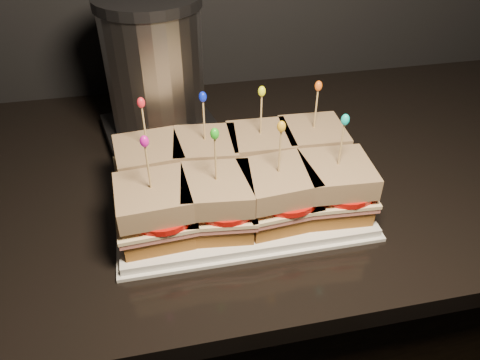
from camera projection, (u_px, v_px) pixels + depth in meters
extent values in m
cube|color=black|center=(345.00, 305.00, 1.20)|extent=(2.67, 0.68, 0.89)
cube|color=black|center=(376.00, 155.00, 0.92)|extent=(2.71, 0.72, 0.03)
cube|color=white|center=(240.00, 202.00, 0.77)|extent=(0.38, 0.24, 0.02)
cube|color=white|center=(240.00, 205.00, 0.77)|extent=(0.40, 0.25, 0.01)
cube|color=#643510|center=(152.00, 182.00, 0.77)|extent=(0.11, 0.11, 0.03)
cube|color=#CC6763|center=(151.00, 173.00, 0.76)|extent=(0.12, 0.11, 0.01)
cube|color=#F9DDA2|center=(151.00, 170.00, 0.76)|extent=(0.12, 0.12, 0.01)
cylinder|color=red|center=(158.00, 167.00, 0.75)|extent=(0.10, 0.10, 0.01)
cube|color=#4F2610|center=(148.00, 155.00, 0.74)|extent=(0.11, 0.11, 0.03)
cylinder|color=tan|center=(145.00, 129.00, 0.71)|extent=(0.00, 0.00, 0.09)
ellipsoid|color=red|center=(141.00, 103.00, 0.68)|extent=(0.01, 0.01, 0.02)
cube|color=#643510|center=(207.00, 175.00, 0.79)|extent=(0.11, 0.11, 0.03)
cube|color=#CC6763|center=(206.00, 167.00, 0.78)|extent=(0.12, 0.12, 0.01)
cube|color=#F9DDA2|center=(206.00, 163.00, 0.77)|extent=(0.12, 0.12, 0.01)
cylinder|color=red|center=(214.00, 161.00, 0.76)|extent=(0.10, 0.10, 0.01)
cube|color=#4F2610|center=(205.00, 149.00, 0.75)|extent=(0.11, 0.11, 0.03)
cylinder|color=tan|center=(204.00, 123.00, 0.73)|extent=(0.00, 0.00, 0.09)
ellipsoid|color=#0A1FE2|center=(203.00, 97.00, 0.70)|extent=(0.01, 0.01, 0.02)
cube|color=#643510|center=(259.00, 169.00, 0.80)|extent=(0.10, 0.10, 0.03)
cube|color=#CC6763|center=(260.00, 160.00, 0.79)|extent=(0.11, 0.11, 0.01)
cube|color=#F9DDA2|center=(260.00, 157.00, 0.79)|extent=(0.11, 0.11, 0.01)
cylinder|color=red|center=(268.00, 154.00, 0.78)|extent=(0.10, 0.10, 0.01)
cube|color=#4F2610|center=(260.00, 142.00, 0.77)|extent=(0.10, 0.10, 0.03)
cylinder|color=tan|center=(261.00, 117.00, 0.74)|extent=(0.00, 0.00, 0.09)
ellipsoid|color=#EDFC17|center=(262.00, 91.00, 0.71)|extent=(0.01, 0.01, 0.02)
cube|color=#643510|center=(310.00, 163.00, 0.82)|extent=(0.10, 0.10, 0.03)
cube|color=#CC6763|center=(311.00, 154.00, 0.81)|extent=(0.11, 0.11, 0.01)
cube|color=#F9DDA2|center=(311.00, 151.00, 0.80)|extent=(0.12, 0.11, 0.01)
cylinder|color=red|center=(320.00, 148.00, 0.79)|extent=(0.10, 0.10, 0.01)
cube|color=#4F2610|center=(313.00, 136.00, 0.78)|extent=(0.11, 0.11, 0.03)
cylinder|color=tan|center=(316.00, 111.00, 0.76)|extent=(0.00, 0.00, 0.09)
ellipsoid|color=orange|center=(318.00, 86.00, 0.73)|extent=(0.01, 0.01, 0.02)
cube|color=#643510|center=(157.00, 226.00, 0.69)|extent=(0.10, 0.10, 0.03)
cube|color=#CC6763|center=(155.00, 217.00, 0.68)|extent=(0.11, 0.11, 0.01)
cube|color=#F9DDA2|center=(155.00, 213.00, 0.67)|extent=(0.12, 0.11, 0.01)
cylinder|color=red|center=(163.00, 211.00, 0.66)|extent=(0.10, 0.10, 0.01)
cube|color=#4F2610|center=(152.00, 197.00, 0.65)|extent=(0.11, 0.11, 0.03)
cylinder|color=tan|center=(148.00, 170.00, 0.63)|extent=(0.00, 0.00, 0.09)
ellipsoid|color=#C71196|center=(144.00, 141.00, 0.60)|extent=(0.01, 0.01, 0.02)
cube|color=#643510|center=(218.00, 217.00, 0.70)|extent=(0.11, 0.11, 0.03)
cube|color=#CC6763|center=(217.00, 208.00, 0.69)|extent=(0.12, 0.12, 0.01)
cube|color=#F9DDA2|center=(217.00, 205.00, 0.69)|extent=(0.12, 0.12, 0.01)
cylinder|color=red|center=(226.00, 202.00, 0.68)|extent=(0.10, 0.10, 0.01)
cube|color=#4F2610|center=(217.00, 189.00, 0.67)|extent=(0.11, 0.11, 0.03)
cylinder|color=tan|center=(216.00, 162.00, 0.64)|extent=(0.00, 0.00, 0.09)
ellipsoid|color=green|center=(215.00, 134.00, 0.61)|extent=(0.01, 0.01, 0.02)
cube|color=#643510|center=(276.00, 209.00, 0.72)|extent=(0.11, 0.11, 0.03)
cube|color=#CC6763|center=(277.00, 200.00, 0.71)|extent=(0.12, 0.11, 0.01)
cube|color=#F9DDA2|center=(277.00, 197.00, 0.70)|extent=(0.12, 0.12, 0.01)
cylinder|color=red|center=(286.00, 194.00, 0.69)|extent=(0.10, 0.10, 0.01)
cube|color=#4F2610|center=(278.00, 181.00, 0.68)|extent=(0.11, 0.11, 0.03)
cylinder|color=tan|center=(280.00, 154.00, 0.66)|extent=(0.00, 0.00, 0.09)
ellipsoid|color=gold|center=(281.00, 127.00, 0.63)|extent=(0.01, 0.01, 0.02)
cube|color=#643510|center=(333.00, 202.00, 0.73)|extent=(0.10, 0.10, 0.03)
cube|color=#CC6763|center=(334.00, 193.00, 0.72)|extent=(0.12, 0.11, 0.01)
cube|color=#F9DDA2|center=(335.00, 189.00, 0.72)|extent=(0.12, 0.11, 0.01)
cylinder|color=red|center=(344.00, 187.00, 0.71)|extent=(0.10, 0.10, 0.01)
cube|color=#4F2610|center=(337.00, 174.00, 0.70)|extent=(0.11, 0.11, 0.03)
cylinder|color=tan|center=(341.00, 147.00, 0.67)|extent=(0.00, 0.00, 0.09)
ellipsoid|color=#0BC7BA|center=(345.00, 120.00, 0.64)|extent=(0.01, 0.01, 0.02)
cube|color=#262628|center=(162.00, 131.00, 0.94)|extent=(0.24, 0.21, 0.03)
cylinder|color=silver|center=(155.00, 70.00, 0.86)|extent=(0.18, 0.18, 0.23)
cylinder|color=#262628|center=(147.00, 1.00, 0.79)|extent=(0.19, 0.19, 0.02)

